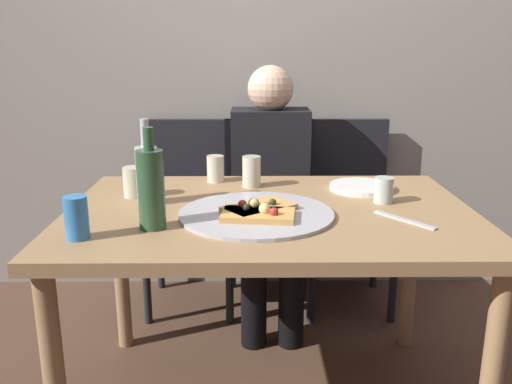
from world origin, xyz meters
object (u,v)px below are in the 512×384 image
pizza_tray (256,214)px  chair_right (345,201)px  short_glass (133,182)px  tumbler_near (252,172)px  pizza_slice_extra (258,207)px  chair_middle (269,201)px  beer_bottle (151,188)px  table_knife (404,220)px  plate_stack (362,187)px  pizza_slice_last (259,214)px  soda_can (76,218)px  guest_in_sweater (271,183)px  dining_table (270,233)px  chair_left (192,201)px  tumbler_far (215,169)px  wine_glass (384,190)px  wine_bottle (147,173)px

pizza_tray → chair_right: chair_right is taller
chair_right → short_glass: bearing=38.5°
tumbler_near → chair_right: 0.79m
pizza_slice_extra → tumbler_near: size_ratio=2.16×
chair_middle → beer_bottle: bearing=70.0°
pizza_slice_extra → short_glass: bearing=153.8°
table_knife → short_glass: bearing=33.7°
short_glass → chair_middle: bearing=54.2°
plate_stack → beer_bottle: bearing=-148.7°
tumbler_near → pizza_slice_last: bearing=-87.1°
soda_can → guest_in_sweater: size_ratio=0.10×
plate_stack → chair_middle: 0.73m
dining_table → soda_can: 0.63m
chair_middle → chair_right: (0.38, 0.00, 0.00)m
tumbler_near → chair_middle: (0.09, 0.57, -0.28)m
short_glass → table_knife: bearing=-17.8°
dining_table → chair_left: bearing=112.4°
guest_in_sweater → tumbler_near: bearing=78.1°
tumbler_far → table_knife: size_ratio=0.47×
pizza_slice_last → beer_bottle: (-0.31, -0.05, 0.10)m
soda_can → chair_right: (0.95, 1.13, -0.28)m
dining_table → pizza_slice_last: bearing=-106.1°
pizza_slice_last → tumbler_near: (-0.02, 0.42, 0.04)m
dining_table → chair_middle: 0.87m
beer_bottle → wine_glass: beer_bottle is taller
plate_stack → chair_middle: size_ratio=0.26×
soda_can → plate_stack: size_ratio=0.51×
beer_bottle → plate_stack: bearing=31.3°
dining_table → short_glass: bearing=162.2°
plate_stack → pizza_slice_last: bearing=-136.3°
wine_glass → tumbler_far: bearing=153.0°
pizza_slice_last → chair_middle: chair_middle is taller
table_knife → chair_right: 1.01m
wine_bottle → chair_right: bearing=44.0°
wine_bottle → chair_left: bearing=85.8°
plate_stack → chair_left: bearing=138.7°
pizza_slice_extra → tumbler_far: bearing=110.6°
pizza_slice_extra → beer_bottle: bearing=-158.1°
pizza_slice_extra → chair_middle: bearing=85.7°
plate_stack → wine_bottle: bearing=-167.2°
guest_in_sweater → chair_left: bearing=-21.7°
short_glass → plate_stack: (0.83, 0.08, -0.04)m
dining_table → chair_left: (-0.35, 0.85, -0.14)m
beer_bottle → tumbler_far: (0.15, 0.55, -0.07)m
short_glass → table_knife: size_ratio=0.48×
dining_table → plate_stack: 0.43m
wine_glass → chair_middle: 0.91m
beer_bottle → guest_in_sweater: 0.99m
soda_can → chair_middle: (0.57, 1.13, -0.28)m
beer_bottle → dining_table: bearing=28.1°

